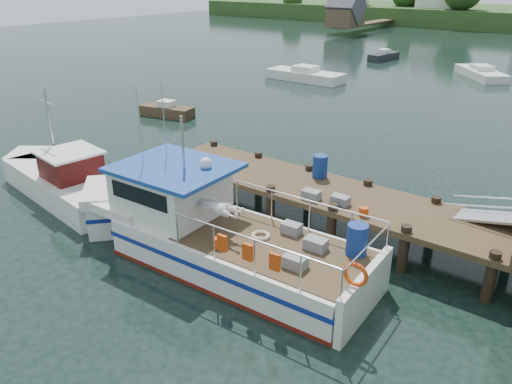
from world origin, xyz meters
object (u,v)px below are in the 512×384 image
Objects in this scene: lobster_boat at (206,230)px; moored_rowboat at (167,110)px; work_boat at (64,178)px; moored_e at (384,56)px; dock at (494,209)px; moored_d at (481,73)px; moored_a at (305,75)px.

lobster_boat reaches higher than moored_rowboat.
moored_rowboat is (-13.81, 11.34, -0.61)m from lobster_boat.
moored_e is at bearing 103.49° from work_boat.
dock is 34.09m from moored_d.
moored_e is (-10.83, 3.74, 0.02)m from moored_d.
moored_rowboat is 28.71m from moored_d.
moored_d is at bearing -21.24° from moored_e.
work_boat is at bearing -45.05° from moored_rowboat.
moored_rowboat is (-5.70, 11.19, -0.32)m from work_boat.
moored_a is at bearing 132.38° from dock.
dock is 2.66× the size of moored_d.
moored_rowboat is 0.54× the size of moored_a.
dock is 41.58m from moored_e.
moored_e is at bearing 104.75° from moored_rowboat.
moored_rowboat is at bearing -95.39° from moored_e.
work_boat is at bearing -86.52° from moored_e.
dock is 8.66m from lobster_boat.
moored_d is (11.64, 10.56, -0.06)m from moored_a.
moored_d is (12.48, 25.85, 0.02)m from moored_rowboat.
moored_rowboat is at bearing 138.13° from lobster_boat.
moored_a is (-4.85, 26.48, -0.24)m from work_boat.
moored_e reaches higher than moored_d.
moored_e is (0.81, 14.30, -0.04)m from moored_a.
work_boat is at bearing -59.11° from moored_a.
lobster_boat is at bearing -43.53° from moored_a.
moored_e is (-12.16, 40.93, -0.57)m from lobster_boat.
dock reaches higher than moored_a.
moored_a is at bearing -95.42° from moored_e.
dock reaches higher than work_boat.
moored_d reaches higher than moored_rowboat.
moored_rowboat is (-21.23, 7.05, -1.86)m from dock.
moored_d is (-1.33, 37.19, -0.59)m from lobster_boat.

